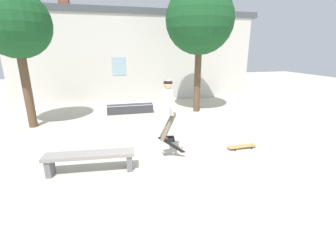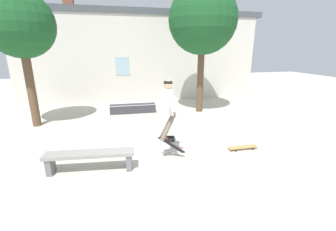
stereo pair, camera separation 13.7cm
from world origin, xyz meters
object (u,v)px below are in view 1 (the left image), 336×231
skateboard_flipping (172,145)px  park_bench (90,158)px  skater (168,105)px  tree_left (16,25)px  skate_ledge (130,109)px  tree_right (200,20)px  skateboard_resting (242,146)px

skateboard_flipping → park_bench: bearing=-167.5°
skater → skateboard_flipping: size_ratio=2.23×
tree_left → park_bench: (2.24, -3.83, -3.10)m
tree_left → skater: bearing=-41.0°
tree_left → park_bench: size_ratio=2.28×
skate_ledge → skater: bearing=-81.9°
tree_right → park_bench: bearing=-134.4°
tree_right → park_bench: tree_right is taller
park_bench → skateboard_resting: park_bench is taller
park_bench → skateboard_resting: (4.05, 0.25, -0.28)m
skateboard_flipping → tree_left: bearing=145.8°
skate_ledge → park_bench: bearing=-104.4°
tree_right → skateboard_resting: size_ratio=6.22×
tree_right → tree_left: 6.57m
tree_right → skater: tree_right is taller
park_bench → skateboard_flipping: skateboard_flipping is taller
park_bench → skater: (1.89, 0.24, 1.05)m
skate_ledge → skateboard_flipping: (0.63, -4.57, 0.17)m
skater → park_bench: bearing=-161.0°
park_bench → skater: size_ratio=1.32×
park_bench → skateboard_resting: bearing=9.5°
tree_right → park_bench: 7.05m
tree_left → skateboard_flipping: size_ratio=6.69×
tree_right → skater: size_ratio=3.43×
skater → skateboard_resting: skater is taller
tree_right → skate_ledge: (-2.95, 0.40, -3.64)m
tree_right → tree_left: tree_right is taller
tree_left → skate_ledge: tree_left is taller
skate_ledge → skateboard_resting: 5.27m
tree_left → skateboard_resting: size_ratio=5.43×
tree_left → skater: tree_left is taller
park_bench → skate_ledge: park_bench is taller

